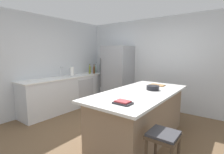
# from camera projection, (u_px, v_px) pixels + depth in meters

# --- Properties ---
(ground_plane) EXTENTS (7.20, 7.20, 0.00)m
(ground_plane) POSITION_uv_depth(u_px,v_px,m) (113.00, 137.00, 3.19)
(ground_plane) COLOR brown
(wall_rear) EXTENTS (6.00, 0.10, 2.60)m
(wall_rear) POSITION_uv_depth(u_px,v_px,m) (160.00, 64.00, 4.78)
(wall_rear) COLOR silver
(wall_rear) RESTS_ON ground_plane
(wall_left) EXTENTS (0.10, 6.00, 2.60)m
(wall_left) POSITION_uv_depth(u_px,v_px,m) (41.00, 65.00, 4.47)
(wall_left) COLOR silver
(wall_left) RESTS_ON ground_plane
(counter_run_left) EXTENTS (0.64, 2.88, 0.94)m
(counter_run_left) POSITION_uv_depth(u_px,v_px,m) (70.00, 92.00, 4.91)
(counter_run_left) COLOR silver
(counter_run_left) RESTS_ON ground_plane
(kitchen_island) EXTENTS (1.07, 2.28, 0.90)m
(kitchen_island) POSITION_uv_depth(u_px,v_px,m) (140.00, 115.00, 3.10)
(kitchen_island) COLOR #8E755B
(kitchen_island) RESTS_ON ground_plane
(refrigerator) EXTENTS (0.84, 0.74, 1.82)m
(refrigerator) POSITION_uv_depth(u_px,v_px,m) (117.00, 75.00, 5.24)
(refrigerator) COLOR #93969B
(refrigerator) RESTS_ON ground_plane
(bar_stool) EXTENTS (0.36, 0.36, 0.65)m
(bar_stool) POSITION_uv_depth(u_px,v_px,m) (163.00, 142.00, 2.02)
(bar_stool) COLOR #473828
(bar_stool) RESTS_ON ground_plane
(sink_faucet) EXTENTS (0.15, 0.05, 0.30)m
(sink_faucet) POSITION_uv_depth(u_px,v_px,m) (61.00, 72.00, 4.64)
(sink_faucet) COLOR silver
(sink_faucet) RESTS_ON counter_run_left
(paper_towel_roll) EXTENTS (0.14, 0.14, 0.31)m
(paper_towel_roll) POSITION_uv_depth(u_px,v_px,m) (72.00, 72.00, 4.84)
(paper_towel_roll) COLOR gray
(paper_towel_roll) RESTS_ON counter_run_left
(wine_bottle) EXTENTS (0.06, 0.06, 0.39)m
(wine_bottle) POSITION_uv_depth(u_px,v_px,m) (101.00, 68.00, 5.83)
(wine_bottle) COLOR #19381E
(wine_bottle) RESTS_ON counter_run_left
(soda_bottle) EXTENTS (0.08, 0.08, 0.35)m
(soda_bottle) POSITION_uv_depth(u_px,v_px,m) (96.00, 68.00, 5.82)
(soda_bottle) COLOR silver
(soda_bottle) RESTS_ON counter_run_left
(gin_bottle) EXTENTS (0.07, 0.07, 0.29)m
(gin_bottle) POSITION_uv_depth(u_px,v_px,m) (95.00, 69.00, 5.74)
(gin_bottle) COLOR #8CB79E
(gin_bottle) RESTS_ON counter_run_left
(vinegar_bottle) EXTENTS (0.05, 0.05, 0.30)m
(vinegar_bottle) POSITION_uv_depth(u_px,v_px,m) (94.00, 69.00, 5.65)
(vinegar_bottle) COLOR #994C23
(vinegar_bottle) RESTS_ON counter_run_left
(syrup_bottle) EXTENTS (0.06, 0.06, 0.23)m
(syrup_bottle) POSITION_uv_depth(u_px,v_px,m) (94.00, 71.00, 5.52)
(syrup_bottle) COLOR #5B3319
(syrup_bottle) RESTS_ON counter_run_left
(olive_oil_bottle) EXTENTS (0.06, 0.06, 0.31)m
(olive_oil_bottle) POSITION_uv_depth(u_px,v_px,m) (90.00, 70.00, 5.50)
(olive_oil_bottle) COLOR olive
(olive_oil_bottle) RESTS_ON counter_run_left
(cookbook_stack) EXTENTS (0.25, 0.18, 0.05)m
(cookbook_stack) POSITION_uv_depth(u_px,v_px,m) (123.00, 102.00, 2.31)
(cookbook_stack) COLOR #2D2D33
(cookbook_stack) RESTS_ON kitchen_island
(mixing_bowl) EXTENTS (0.24, 0.24, 0.08)m
(mixing_bowl) POSITION_uv_depth(u_px,v_px,m) (153.00, 88.00, 3.20)
(mixing_bowl) COLOR black
(mixing_bowl) RESTS_ON kitchen_island
(cutting_board) EXTENTS (0.32, 0.22, 0.02)m
(cutting_board) POSITION_uv_depth(u_px,v_px,m) (157.00, 85.00, 3.63)
(cutting_board) COLOR #9E7042
(cutting_board) RESTS_ON kitchen_island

